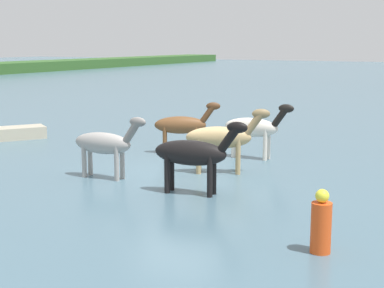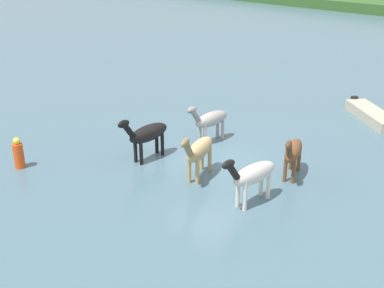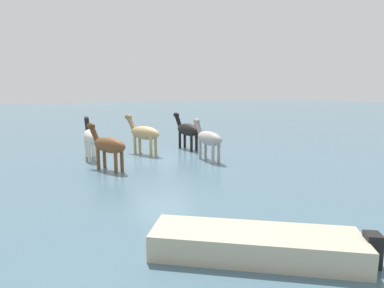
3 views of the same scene
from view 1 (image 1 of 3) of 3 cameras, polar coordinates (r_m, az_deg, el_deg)
name	(u,v)px [view 1 (image 1 of 3)]	position (r m, az deg, el deg)	size (l,w,h in m)	color
ground_plane	(178,173)	(16.16, -1.43, -2.92)	(193.26, 193.26, 0.00)	#476675
horse_chestnut_trailing	(183,125)	(18.94, -0.93, 1.87)	(1.29, 2.09, 1.69)	brown
horse_pinto_flank	(194,153)	(13.80, 0.15, -0.93)	(0.79, 2.35, 1.81)	black
horse_dun_straggler	(222,138)	(16.05, 2.94, 0.62)	(1.33, 2.26, 1.82)	tan
horse_gray_outer	(105,144)	(15.59, -8.58, 0.03)	(0.62, 2.22, 1.72)	#9E9993
horse_dark_mare	(254,128)	(18.18, 6.10, 1.61)	(0.54, 2.27, 1.77)	silver
buoy_channel_marker	(321,224)	(10.34, 12.64, -7.76)	(0.36, 0.36, 1.14)	#E54C19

